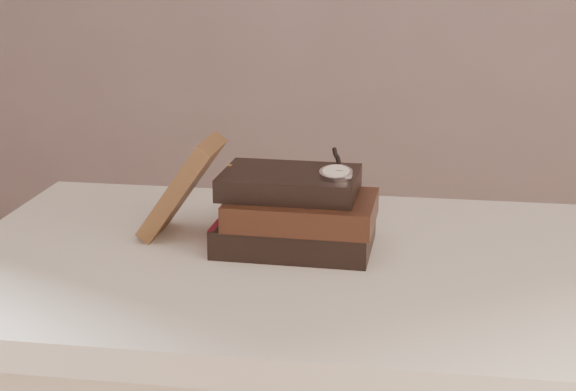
# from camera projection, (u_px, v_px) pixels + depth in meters

# --- Properties ---
(table) EXTENTS (1.00, 0.60, 0.75)m
(table) POSITION_uv_depth(u_px,v_px,m) (316.00, 319.00, 1.18)
(table) COLOR silver
(table) RESTS_ON ground
(book_stack) EXTENTS (0.22, 0.16, 0.11)m
(book_stack) POSITION_uv_depth(u_px,v_px,m) (296.00, 213.00, 1.18)
(book_stack) COLOR black
(book_stack) RESTS_ON table
(journal) EXTENTS (0.11, 0.10, 0.15)m
(journal) POSITION_uv_depth(u_px,v_px,m) (182.00, 187.00, 1.22)
(journal) COLOR #432C1A
(journal) RESTS_ON table
(pocket_watch) EXTENTS (0.05, 0.15, 0.02)m
(pocket_watch) POSITION_uv_depth(u_px,v_px,m) (336.00, 171.00, 1.15)
(pocket_watch) COLOR silver
(pocket_watch) RESTS_ON book_stack
(eyeglasses) EXTENTS (0.09, 0.11, 0.04)m
(eyeglasses) POSITION_uv_depth(u_px,v_px,m) (254.00, 188.00, 1.26)
(eyeglasses) COLOR silver
(eyeglasses) RESTS_ON book_stack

